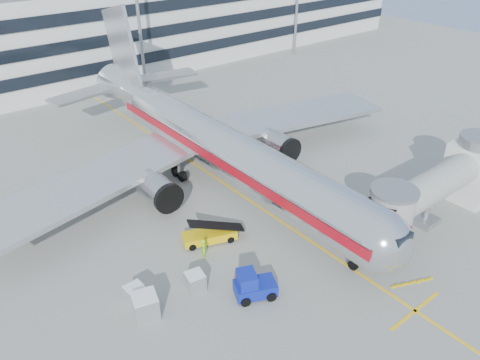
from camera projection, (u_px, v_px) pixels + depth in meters
ground at (287, 225)px, 44.62m from camera, size 180.00×180.00×0.00m
lead_in_line at (224, 183)px, 51.35m from camera, size 0.25×70.00×0.01m
stop_bar at (415, 311)px, 35.19m from camera, size 6.00×0.25×0.01m
main_jet at (214, 143)px, 50.36m from camera, size 50.95×48.70×16.06m
jet_bridge at (442, 183)px, 43.82m from camera, size 17.80×4.50×7.00m
terminal at (54, 32)px, 79.68m from camera, size 150.00×24.25×15.60m
belt_loader at (209, 235)px, 42.16m from camera, size 5.17×3.36×2.43m
baggage_tug at (253, 286)px, 36.03m from camera, size 3.66×3.02×2.39m
cargo_container_left at (135, 294)px, 35.66m from camera, size 1.45×1.45×1.47m
cargo_container_right at (145, 306)px, 34.35m from camera, size 2.19×2.19×1.89m
cargo_container_front at (195, 281)px, 36.87m from camera, size 1.62×1.62×1.48m
ramp_worker at (204, 248)px, 40.16m from camera, size 0.72×0.79×1.82m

